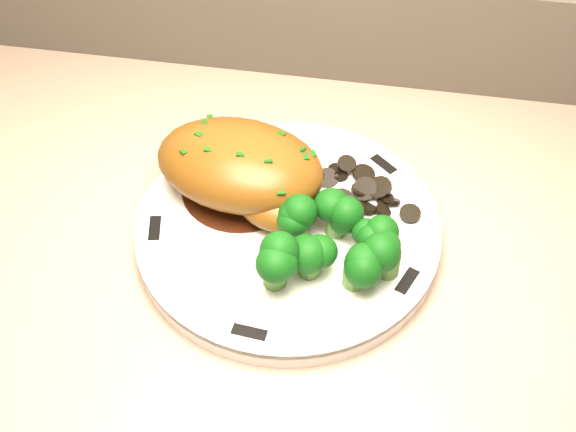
# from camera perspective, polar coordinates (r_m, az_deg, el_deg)

# --- Properties ---
(plate) EXTENTS (0.34, 0.34, 0.02)m
(plate) POSITION_cam_1_polar(r_m,az_deg,el_deg) (0.64, 0.00, -1.12)
(plate) COLOR silver
(plate) RESTS_ON counter
(rim_accent_0) EXTENTS (0.03, 0.03, 0.00)m
(rim_accent_0) POSITION_cam_1_polar(r_m,az_deg,el_deg) (0.69, 7.56, 4.06)
(rim_accent_0) COLOR black
(rim_accent_0) RESTS_ON plate
(rim_accent_1) EXTENTS (0.03, 0.02, 0.00)m
(rim_accent_1) POSITION_cam_1_polar(r_m,az_deg,el_deg) (0.71, -3.40, 6.07)
(rim_accent_1) COLOR black
(rim_accent_1) RESTS_ON plate
(rim_accent_2) EXTENTS (0.02, 0.03, 0.00)m
(rim_accent_2) POSITION_cam_1_polar(r_m,az_deg,el_deg) (0.64, -10.48, -0.97)
(rim_accent_2) COLOR black
(rim_accent_2) RESTS_ON plate
(rim_accent_3) EXTENTS (0.03, 0.01, 0.00)m
(rim_accent_3) POSITION_cam_1_polar(r_m,az_deg,el_deg) (0.57, -3.08, -9.17)
(rim_accent_3) COLOR black
(rim_accent_3) RESTS_ON plate
(rim_accent_4) EXTENTS (0.02, 0.03, 0.00)m
(rim_accent_4) POSITION_cam_1_polar(r_m,az_deg,el_deg) (0.61, 9.40, -5.10)
(rim_accent_4) COLOR black
(rim_accent_4) RESTS_ON plate
(gravy_pool) EXTENTS (0.11, 0.11, 0.00)m
(gravy_pool) POSITION_cam_1_polar(r_m,az_deg,el_deg) (0.67, -3.69, 2.22)
(gravy_pool) COLOR #361609
(gravy_pool) RESTS_ON plate
(chicken_breast) EXTENTS (0.17, 0.13, 0.06)m
(chicken_breast) POSITION_cam_1_polar(r_m,az_deg,el_deg) (0.64, -3.48, 3.69)
(chicken_breast) COLOR brown
(chicken_breast) RESTS_ON plate
(mushroom_pile) EXTENTS (0.09, 0.06, 0.02)m
(mushroom_pile) POSITION_cam_1_polar(r_m,az_deg,el_deg) (0.66, 6.11, 1.75)
(mushroom_pile) COLOR black
(mushroom_pile) RESTS_ON plate
(broccoli_florets) EXTENTS (0.12, 0.09, 0.04)m
(broccoli_florets) POSITION_cam_1_polar(r_m,az_deg,el_deg) (0.59, 3.65, -2.08)
(broccoli_florets) COLOR #538437
(broccoli_florets) RESTS_ON plate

